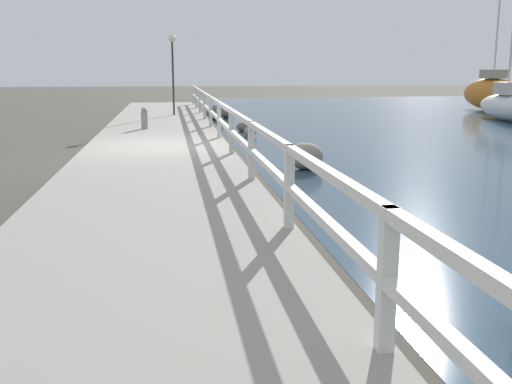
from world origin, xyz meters
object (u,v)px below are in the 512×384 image
mooring_bollard (144,118)px  sailboat_white (507,106)px  dock_lamp (172,56)px  sailboat_orange (492,93)px

mooring_bollard → sailboat_white: (14.19, 4.97, -0.06)m
mooring_bollard → dock_lamp: size_ratio=0.21×
dock_lamp → sailboat_white: 13.42m
mooring_bollard → sailboat_orange: 19.96m
mooring_bollard → sailboat_white: bearing=19.3°
sailboat_orange → dock_lamp: bearing=-172.8°
mooring_bollard → sailboat_orange: sailboat_orange is taller
sailboat_orange → sailboat_white: bearing=-126.5°
sailboat_orange → mooring_bollard: bearing=-159.3°
mooring_bollard → sailboat_orange: (16.83, 10.74, 0.22)m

